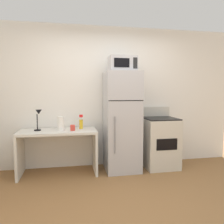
{
  "coord_description": "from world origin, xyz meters",
  "views": [
    {
      "loc": [
        -0.7,
        -2.43,
        1.41
      ],
      "look_at": [
        -0.03,
        1.1,
        1.07
      ],
      "focal_mm": 35.19,
      "sensor_mm": 36.0,
      "label": 1
    }
  ],
  "objects_px": {
    "desk_lamp": "(38,116)",
    "refrigerator": "(122,121)",
    "desk": "(58,143)",
    "oven_range": "(160,142)",
    "coffee_mug": "(73,128)",
    "spray_bottle": "(81,123)",
    "microwave": "(122,64)",
    "paper_towel_roll": "(61,124)"
  },
  "relations": [
    {
      "from": "desk_lamp",
      "to": "refrigerator",
      "type": "xyz_separation_m",
      "value": [
        1.42,
        -0.03,
        -0.12
      ]
    },
    {
      "from": "desk",
      "to": "oven_range",
      "type": "relative_size",
      "value": 1.17
    },
    {
      "from": "oven_range",
      "to": "coffee_mug",
      "type": "bearing_deg",
      "value": -177.4
    },
    {
      "from": "refrigerator",
      "to": "desk_lamp",
      "type": "bearing_deg",
      "value": 178.93
    },
    {
      "from": "coffee_mug",
      "to": "refrigerator",
      "type": "height_order",
      "value": "refrigerator"
    },
    {
      "from": "refrigerator",
      "to": "spray_bottle",
      "type": "bearing_deg",
      "value": 172.45
    },
    {
      "from": "spray_bottle",
      "to": "microwave",
      "type": "xyz_separation_m",
      "value": [
        0.71,
        -0.12,
        1.03
      ]
    },
    {
      "from": "desk_lamp",
      "to": "spray_bottle",
      "type": "bearing_deg",
      "value": 5.51
    },
    {
      "from": "paper_towel_roll",
      "to": "refrigerator",
      "type": "xyz_separation_m",
      "value": [
        1.05,
        0.04,
        0.0
      ]
    },
    {
      "from": "desk_lamp",
      "to": "microwave",
      "type": "relative_size",
      "value": 0.77
    },
    {
      "from": "paper_towel_roll",
      "to": "oven_range",
      "type": "xyz_separation_m",
      "value": [
        1.78,
        0.06,
        -0.4
      ]
    },
    {
      "from": "spray_bottle",
      "to": "microwave",
      "type": "distance_m",
      "value": 1.26
    },
    {
      "from": "refrigerator",
      "to": "coffee_mug",
      "type": "bearing_deg",
      "value": -175.92
    },
    {
      "from": "desk",
      "to": "paper_towel_roll",
      "type": "relative_size",
      "value": 5.36
    },
    {
      "from": "spray_bottle",
      "to": "paper_towel_roll",
      "type": "distance_m",
      "value": 0.37
    },
    {
      "from": "paper_towel_roll",
      "to": "microwave",
      "type": "height_order",
      "value": "microwave"
    },
    {
      "from": "desk_lamp",
      "to": "paper_towel_roll",
      "type": "distance_m",
      "value": 0.39
    },
    {
      "from": "spray_bottle",
      "to": "refrigerator",
      "type": "relative_size",
      "value": 0.14
    },
    {
      "from": "spray_bottle",
      "to": "desk",
      "type": "bearing_deg",
      "value": -167.82
    },
    {
      "from": "desk",
      "to": "coffee_mug",
      "type": "height_order",
      "value": "coffee_mug"
    },
    {
      "from": "spray_bottle",
      "to": "oven_range",
      "type": "bearing_deg",
      "value": -3.32
    },
    {
      "from": "oven_range",
      "to": "desk_lamp",
      "type": "bearing_deg",
      "value": 179.58
    },
    {
      "from": "refrigerator",
      "to": "microwave",
      "type": "height_order",
      "value": "microwave"
    },
    {
      "from": "oven_range",
      "to": "microwave",
      "type": "bearing_deg",
      "value": -177.49
    },
    {
      "from": "paper_towel_roll",
      "to": "oven_range",
      "type": "bearing_deg",
      "value": 1.77
    },
    {
      "from": "oven_range",
      "to": "spray_bottle",
      "type": "bearing_deg",
      "value": 176.68
    },
    {
      "from": "spray_bottle",
      "to": "oven_range",
      "type": "relative_size",
      "value": 0.23
    },
    {
      "from": "refrigerator",
      "to": "oven_range",
      "type": "relative_size",
      "value": 1.59
    },
    {
      "from": "coffee_mug",
      "to": "microwave",
      "type": "relative_size",
      "value": 0.21
    },
    {
      "from": "paper_towel_roll",
      "to": "refrigerator",
      "type": "bearing_deg",
      "value": 2.4
    },
    {
      "from": "microwave",
      "to": "refrigerator",
      "type": "bearing_deg",
      "value": 90.32
    },
    {
      "from": "desk_lamp",
      "to": "coffee_mug",
      "type": "distance_m",
      "value": 0.6
    },
    {
      "from": "coffee_mug",
      "to": "microwave",
      "type": "bearing_deg",
      "value": 2.68
    },
    {
      "from": "refrigerator",
      "to": "oven_range",
      "type": "distance_m",
      "value": 0.84
    },
    {
      "from": "spray_bottle",
      "to": "refrigerator",
      "type": "bearing_deg",
      "value": -7.55
    },
    {
      "from": "paper_towel_roll",
      "to": "coffee_mug",
      "type": "relative_size",
      "value": 2.53
    },
    {
      "from": "desk_lamp",
      "to": "refrigerator",
      "type": "height_order",
      "value": "refrigerator"
    },
    {
      "from": "spray_bottle",
      "to": "oven_range",
      "type": "distance_m",
      "value": 1.5
    },
    {
      "from": "desk",
      "to": "spray_bottle",
      "type": "distance_m",
      "value": 0.51
    },
    {
      "from": "paper_towel_roll",
      "to": "refrigerator",
      "type": "height_order",
      "value": "refrigerator"
    },
    {
      "from": "microwave",
      "to": "spray_bottle",
      "type": "bearing_deg",
      "value": 170.79
    },
    {
      "from": "paper_towel_roll",
      "to": "microwave",
      "type": "distance_m",
      "value": 1.46
    }
  ]
}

